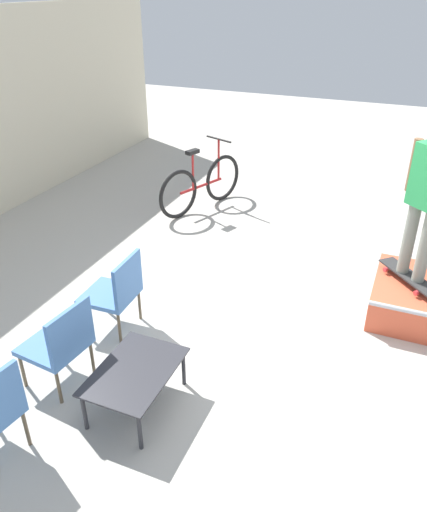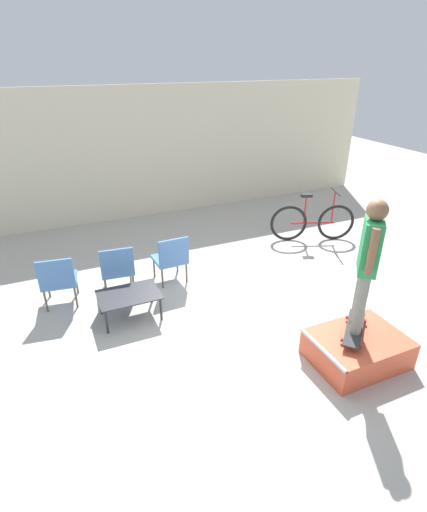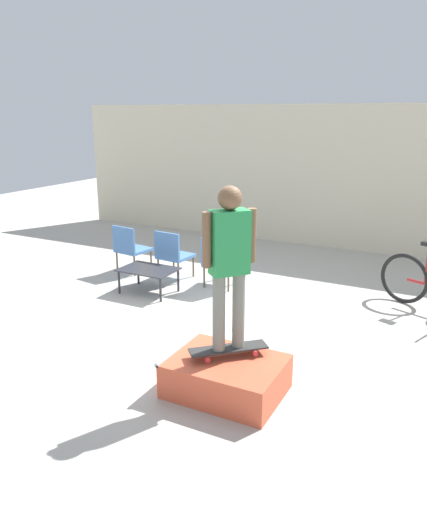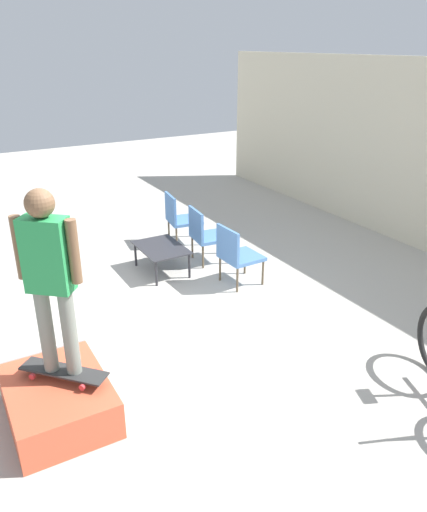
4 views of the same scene
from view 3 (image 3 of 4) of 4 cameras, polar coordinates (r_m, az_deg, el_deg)
name	(u,v)px [view 3 (image 3 of 4)]	position (r m, az deg, el deg)	size (l,w,h in m)	color
ground_plane	(206,331)	(6.78, -0.83, -8.54)	(24.00, 24.00, 0.00)	#B7B2A8
house_wall_back	(318,177)	(10.93, 11.83, 8.81)	(12.00, 0.06, 3.00)	beige
skate_ramp_box	(226,376)	(5.34, 1.44, -13.54)	(1.18, 0.87, 0.40)	#DB5638
skateboard_on_ramp	(228,349)	(5.29, 1.72, -10.55)	(0.74, 0.71, 0.07)	#2D2D2D
person_skater	(229,256)	(4.92, 1.82, -0.01)	(0.40, 0.46, 1.69)	gray
coffee_table	(148,271)	(8.11, -7.45, -1.75)	(0.90, 0.62, 0.40)	#2D2D33
patio_chair_left	(130,247)	(9.17, -9.53, 1.07)	(0.59, 0.59, 0.87)	brown
patio_chair_center	(172,253)	(8.67, -4.72, 0.37)	(0.57, 0.57, 0.87)	brown
patio_chair_right	(219,260)	(8.24, 0.68, -0.43)	(0.54, 0.54, 0.87)	brown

